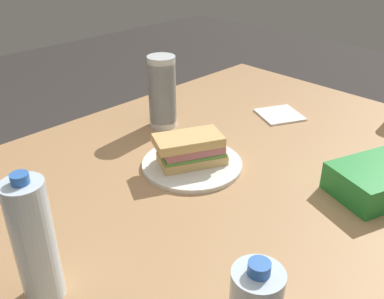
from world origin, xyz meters
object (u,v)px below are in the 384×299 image
object	(u,v)px
paper_plate	(192,164)
chip_bag	(381,179)
plastic_cup_stack	(162,92)
sandwich	(191,149)
water_bottle_tall	(34,242)
dining_table	(225,205)

from	to	relation	value
paper_plate	chip_bag	size ratio (longest dim) A/B	1.14
plastic_cup_stack	paper_plate	bearing A→B (deg)	65.01
sandwich	water_bottle_tall	distance (m)	0.50
chip_bag	plastic_cup_stack	size ratio (longest dim) A/B	1.04
dining_table	sandwich	world-z (taller)	sandwich
paper_plate	plastic_cup_stack	distance (m)	0.29
paper_plate	chip_bag	world-z (taller)	chip_bag
paper_plate	plastic_cup_stack	size ratio (longest dim) A/B	1.19
sandwich	water_bottle_tall	world-z (taller)	water_bottle_tall
dining_table	paper_plate	size ratio (longest dim) A/B	5.82
paper_plate	water_bottle_tall	world-z (taller)	water_bottle_tall
dining_table	sandwich	xyz separation A→B (m)	(0.02, -0.11, 0.13)
dining_table	paper_plate	xyz separation A→B (m)	(0.02, -0.11, 0.08)
dining_table	water_bottle_tall	bearing A→B (deg)	2.67
sandwich	water_bottle_tall	size ratio (longest dim) A/B	0.83
chip_bag	plastic_cup_stack	xyz separation A→B (m)	(0.12, -0.64, 0.08)
dining_table	chip_bag	xyz separation A→B (m)	(-0.22, 0.29, 0.11)
water_bottle_tall	plastic_cup_stack	world-z (taller)	water_bottle_tall
paper_plate	sandwich	size ratio (longest dim) A/B	1.28
sandwich	plastic_cup_stack	size ratio (longest dim) A/B	0.93
paper_plate	plastic_cup_stack	xyz separation A→B (m)	(-0.11, -0.24, 0.10)
water_bottle_tall	plastic_cup_stack	xyz separation A→B (m)	(-0.60, -0.37, -0.01)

